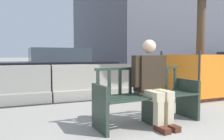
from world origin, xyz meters
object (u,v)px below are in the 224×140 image
object	(u,v)px
seated_person	(152,80)
construction_fence	(200,74)
car_sedan_mid	(56,66)
jersey_barrier_centre	(93,84)
jersey_barrier_left	(3,88)
street_bench	(147,98)

from	to	relation	value
seated_person	construction_fence	xyz separation A→B (m)	(2.44, 1.52, -0.10)
car_sedan_mid	jersey_barrier_centre	bearing A→B (deg)	-82.61
seated_person	jersey_barrier_centre	bearing A→B (deg)	95.01
seated_person	jersey_barrier_left	xyz separation A→B (m)	(-2.25, 2.46, -0.35)
construction_fence	car_sedan_mid	bearing A→B (deg)	125.57
construction_fence	street_bench	bearing A→B (deg)	-149.43
seated_person	car_sedan_mid	world-z (taller)	car_sedan_mid
car_sedan_mid	construction_fence	bearing A→B (deg)	-54.43
construction_fence	car_sedan_mid	distance (m)	5.33
jersey_barrier_left	construction_fence	bearing A→B (deg)	-11.31
street_bench	jersey_barrier_left	distance (m)	3.26
street_bench	construction_fence	world-z (taller)	construction_fence
street_bench	jersey_barrier_left	size ratio (longest dim) A/B	0.86
street_bench	car_sedan_mid	size ratio (longest dim) A/B	0.36
street_bench	car_sedan_mid	xyz separation A→B (m)	(-0.62, 5.80, 0.27)
street_bench	jersey_barrier_centre	world-z (taller)	street_bench
street_bench	seated_person	bearing A→B (deg)	-52.11
seated_person	car_sedan_mid	size ratio (longest dim) A/B	0.27
jersey_barrier_centre	construction_fence	world-z (taller)	construction_fence
seated_person	jersey_barrier_centre	world-z (taller)	seated_person
street_bench	jersey_barrier_centre	xyz separation A→B (m)	(-0.17, 2.36, -0.06)
street_bench	jersey_barrier_left	world-z (taller)	street_bench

